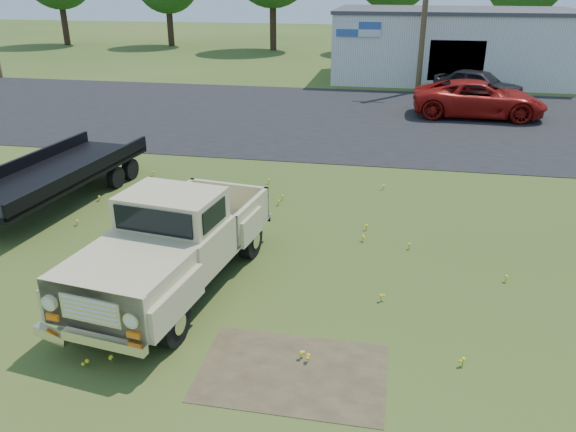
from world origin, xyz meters
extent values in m
plane|color=#2F4B18|center=(0.00, 0.00, 0.00)|extent=(140.00, 140.00, 0.00)
cube|color=black|center=(0.00, 15.00, 0.00)|extent=(90.00, 14.00, 0.02)
cube|color=#433524|center=(1.50, -3.00, 0.00)|extent=(3.00, 2.00, 0.01)
cube|color=#433524|center=(-2.00, 3.50, 0.00)|extent=(2.20, 1.60, 0.01)
cube|color=beige|center=(6.00, 27.00, 2.00)|extent=(14.00, 8.00, 4.00)
cube|color=#3F3F44|center=(6.00, 27.00, 4.05)|extent=(14.20, 8.20, 0.20)
cube|color=black|center=(6.00, 23.05, 1.60)|extent=(3.00, 0.10, 2.20)
cube|color=silver|center=(0.50, 22.95, 3.20)|extent=(2.50, 0.08, 0.80)
cylinder|color=#4C3823|center=(4.00, 22.00, 4.50)|extent=(0.30, 0.30, 9.00)
cylinder|color=#322216|center=(-28.00, 40.00, 1.80)|extent=(0.56, 0.56, 3.60)
cylinder|color=#322216|center=(-18.00, 41.00, 1.62)|extent=(0.56, 0.56, 3.24)
cylinder|color=#322216|center=(-8.00, 39.50, 1.98)|extent=(0.56, 0.56, 3.96)
cylinder|color=#322216|center=(2.00, 40.50, 1.89)|extent=(0.56, 0.56, 3.78)
cylinder|color=#322216|center=(12.00, 39.00, 1.71)|extent=(0.56, 0.56, 3.42)
imported|color=#9A120E|center=(6.52, 16.32, 0.81)|extent=(5.85, 2.76, 1.62)
imported|color=black|center=(6.96, 20.41, 0.77)|extent=(4.86, 3.70, 1.54)
camera|label=1|loc=(2.81, -10.23, 5.88)|focal=35.00mm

